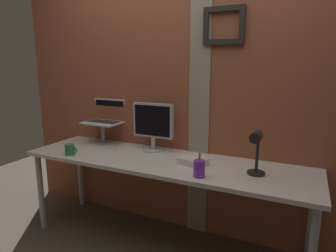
{
  "coord_description": "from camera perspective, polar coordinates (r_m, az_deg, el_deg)",
  "views": [
    {
      "loc": [
        0.94,
        -1.97,
        1.46
      ],
      "look_at": [
        -0.03,
        0.08,
        0.97
      ],
      "focal_mm": 31.31,
      "sensor_mm": 36.0,
      "label": 1
    }
  ],
  "objects": [
    {
      "name": "ground_plane",
      "position": [
        2.63,
        -0.09,
        -21.71
      ],
      "size": [
        6.0,
        6.0,
        0.0
      ],
      "primitive_type": "plane",
      "color": "#4C4238"
    },
    {
      "name": "brick_wall_back",
      "position": [
        2.52,
        3.41,
        7.05
      ],
      "size": [
        3.35,
        0.16,
        2.48
      ],
      "color": "brown",
      "rests_on": "ground_plane"
    },
    {
      "name": "desk",
      "position": [
        2.32,
        -1.07,
        -8.1
      ],
      "size": [
        2.29,
        0.62,
        0.72
      ],
      "color": "silver",
      "rests_on": "ground_plane"
    },
    {
      "name": "monitor",
      "position": [
        2.49,
        -2.93,
        0.49
      ],
      "size": [
        0.37,
        0.18,
        0.41
      ],
      "color": "#ADB2B7",
      "rests_on": "desk"
    },
    {
      "name": "laptop_stand",
      "position": [
        2.8,
        -12.59,
        -0.73
      ],
      "size": [
        0.28,
        0.22,
        0.19
      ],
      "color": "gray",
      "rests_on": "desk"
    },
    {
      "name": "laptop",
      "position": [
        2.82,
        -11.93,
        1.86
      ],
      "size": [
        0.35,
        0.27,
        0.22
      ],
      "color": "white",
      "rests_on": "laptop_stand"
    },
    {
      "name": "desk_lamp",
      "position": [
        1.99,
        16.82,
        -4.21
      ],
      "size": [
        0.12,
        0.2,
        0.32
      ],
      "color": "black",
      "rests_on": "desk"
    },
    {
      "name": "pen_cup",
      "position": [
        1.96,
        6.1,
        -8.2
      ],
      "size": [
        0.08,
        0.08,
        0.17
      ],
      "color": "purple",
      "rests_on": "desk"
    },
    {
      "name": "coffee_mug",
      "position": [
        2.54,
        -18.53,
        -4.38
      ],
      "size": [
        0.12,
        0.08,
        0.09
      ],
      "color": "#33724C",
      "rests_on": "desk"
    },
    {
      "name": "paper_clutter_stack",
      "position": [
        2.2,
        4.89,
        -6.83
      ],
      "size": [
        0.23,
        0.19,
        0.05
      ],
      "primitive_type": "cube",
      "rotation": [
        0.0,
        0.0,
        -0.28
      ],
      "color": "silver",
      "rests_on": "desk"
    }
  ]
}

